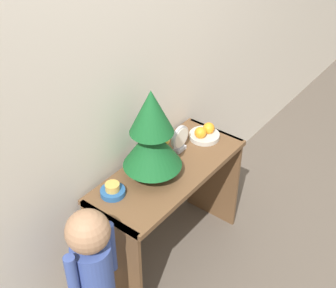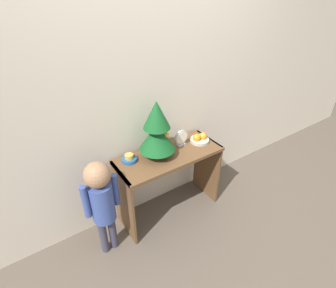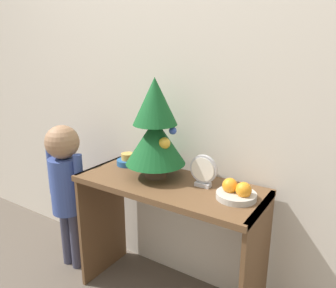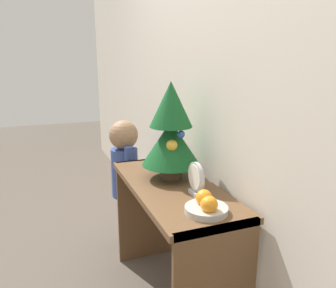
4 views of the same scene
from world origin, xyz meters
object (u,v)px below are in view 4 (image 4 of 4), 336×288
object	(u,v)px
mini_tree	(171,131)
singing_bowl	(166,160)
fruit_bowl	(206,206)
desk_clock	(196,179)
child_figure	(125,167)

from	to	relation	value
mini_tree	singing_bowl	bearing A→B (deg)	165.29
fruit_bowl	desk_clock	xyz separation A→B (m)	(-0.19, 0.04, 0.05)
child_figure	desk_clock	bearing A→B (deg)	9.10
child_figure	fruit_bowl	bearing A→B (deg)	5.21
mini_tree	child_figure	xyz separation A→B (m)	(-0.58, -0.12, -0.36)
desk_clock	fruit_bowl	bearing A→B (deg)	-12.47
desk_clock	child_figure	world-z (taller)	child_figure
fruit_bowl	singing_bowl	xyz separation A→B (m)	(-0.70, 0.09, -0.01)
singing_bowl	desk_clock	bearing A→B (deg)	-5.02
mini_tree	child_figure	size ratio (longest dim) A/B	0.56
desk_clock	child_figure	bearing A→B (deg)	-170.90
fruit_bowl	singing_bowl	bearing A→B (deg)	172.95
fruit_bowl	child_figure	bearing A→B (deg)	-174.79
singing_bowl	mini_tree	bearing A→B (deg)	-14.71
fruit_bowl	desk_clock	distance (m)	0.20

